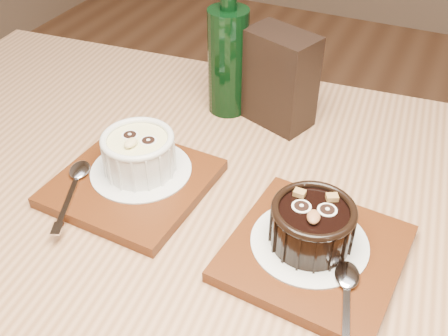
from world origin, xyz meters
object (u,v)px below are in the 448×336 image
(tray_left, at_px, (133,183))
(tray_right, at_px, (315,253))
(condiment_stand, at_px, (279,79))
(ramekin_dark, at_px, (312,223))
(green_bottle, at_px, (228,58))
(table, at_px, (232,291))
(ramekin_white, at_px, (139,152))

(tray_left, relative_size, tray_right, 1.00)
(tray_left, height_order, condiment_stand, condiment_stand)
(tray_left, bearing_deg, ramekin_dark, -2.92)
(tray_left, bearing_deg, tray_right, -4.02)
(condiment_stand, xyz_separation_m, green_bottle, (-0.08, -0.00, 0.02))
(tray_right, relative_size, condiment_stand, 1.29)
(table, bearing_deg, ramekin_dark, 13.70)
(ramekin_dark, bearing_deg, green_bottle, 117.83)
(table, bearing_deg, tray_right, 9.37)
(ramekin_white, distance_m, tray_right, 0.25)
(ramekin_white, xyz_separation_m, green_bottle, (0.03, 0.21, 0.04))
(ramekin_dark, bearing_deg, condiment_stand, 104.61)
(table, bearing_deg, ramekin_white, 161.53)
(table, xyz_separation_m, tray_left, (-0.15, 0.03, 0.10))
(condiment_stand, height_order, green_bottle, green_bottle)
(tray_right, height_order, green_bottle, green_bottle)
(tray_left, distance_m, ramekin_white, 0.04)
(green_bottle, bearing_deg, tray_right, -48.31)
(ramekin_white, xyz_separation_m, ramekin_dark, (0.24, -0.03, -0.00))
(tray_right, bearing_deg, ramekin_white, 171.68)
(ramekin_white, distance_m, ramekin_dark, 0.24)
(table, relative_size, condiment_stand, 9.03)
(ramekin_white, relative_size, green_bottle, 0.41)
(tray_left, bearing_deg, green_bottle, 81.99)
(ramekin_white, relative_size, condiment_stand, 0.66)
(table, bearing_deg, tray_left, 168.12)
(ramekin_white, bearing_deg, green_bottle, 83.18)
(table, distance_m, tray_right, 0.14)
(ramekin_dark, distance_m, green_bottle, 0.32)
(ramekin_dark, xyz_separation_m, condiment_stand, (-0.13, 0.24, 0.02))
(tray_left, distance_m, green_bottle, 0.24)
(ramekin_dark, relative_size, condiment_stand, 0.65)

